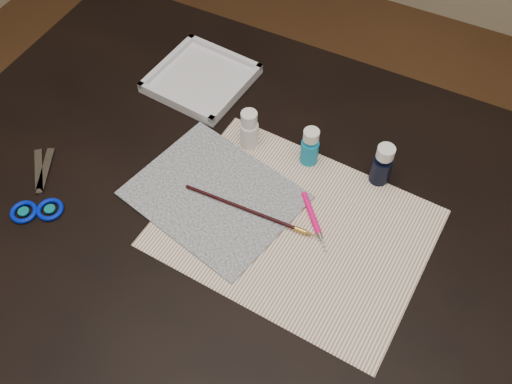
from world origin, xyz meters
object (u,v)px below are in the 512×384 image
at_px(paper, 294,228).
at_px(canvas, 214,195).
at_px(paint_bottle_cyan, 310,146).
at_px(paint_bottle_white, 249,129).
at_px(paint_bottle_navy, 382,164).
at_px(scissors, 36,185).
at_px(palette_tray, 201,78).

relative_size(paper, canvas, 1.59).
height_order(paper, canvas, canvas).
relative_size(paper, paint_bottle_cyan, 5.47).
bearing_deg(paper, paint_bottle_white, 139.39).
bearing_deg(paint_bottle_navy, canvas, -145.77).
xyz_separation_m(scissors, palette_tray, (0.13, 0.38, 0.01)).
bearing_deg(paint_bottle_navy, palette_tray, 169.81).
height_order(paint_bottle_white, paint_bottle_navy, paint_bottle_navy).
bearing_deg(paper, paint_bottle_cyan, 104.73).
height_order(canvas, scissors, scissors).
distance_m(paper, scissors, 0.48).
bearing_deg(scissors, paint_bottle_cyan, -96.94).
distance_m(canvas, paint_bottle_cyan, 0.20).
xyz_separation_m(paper, paint_bottle_white, (-0.16, 0.14, 0.04)).
distance_m(paint_bottle_navy, scissors, 0.63).
distance_m(paint_bottle_white, scissors, 0.41).
bearing_deg(paper, scissors, -163.97).
xyz_separation_m(paper, palette_tray, (-0.33, 0.24, 0.01)).
xyz_separation_m(paper, paint_bottle_cyan, (-0.04, 0.15, 0.04)).
relative_size(paint_bottle_white, paint_bottle_cyan, 1.05).
height_order(paper, scissors, scissors).
xyz_separation_m(paper, canvas, (-0.16, -0.00, 0.00)).
height_order(scissors, palette_tray, palette_tray).
relative_size(paint_bottle_cyan, palette_tray, 0.44).
height_order(paint_bottle_navy, scissors, paint_bottle_navy).
xyz_separation_m(paper, scissors, (-0.46, -0.13, 0.00)).
relative_size(scissors, palette_tray, 0.99).
xyz_separation_m(paint_bottle_cyan, scissors, (-0.42, -0.28, -0.04)).
relative_size(paint_bottle_white, palette_tray, 0.46).
height_order(canvas, paint_bottle_white, paint_bottle_white).
bearing_deg(paint_bottle_navy, scissors, -151.61).
bearing_deg(paint_bottle_white, paper, -40.61).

